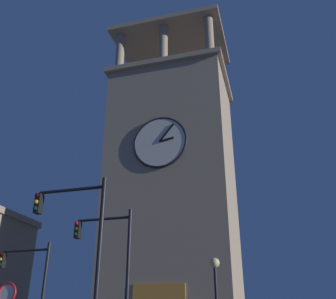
# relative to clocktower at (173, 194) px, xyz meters

# --- Properties ---
(clocktower) EXTENTS (9.21, 7.32, 27.68)m
(clocktower) POSITION_rel_clocktower_xyz_m (0.00, 0.00, 0.00)
(clocktower) COLOR gray
(clocktower) RESTS_ON ground_plane
(traffic_signal_near) EXTENTS (2.80, 0.41, 6.62)m
(traffic_signal_near) POSITION_rel_clocktower_xyz_m (-0.41, 14.09, -6.26)
(traffic_signal_near) COLOR black
(traffic_signal_near) RESTS_ON ground_plane
(traffic_signal_mid) EXTENTS (2.82, 0.41, 5.58)m
(traffic_signal_mid) POSITION_rel_clocktower_xyz_m (5.02, 8.81, -6.88)
(traffic_signal_mid) COLOR black
(traffic_signal_mid) RESTS_ON ground_plane
(traffic_signal_far) EXTENTS (2.69, 0.41, 6.43)m
(traffic_signal_far) POSITION_rel_clocktower_xyz_m (-0.10, 10.58, -6.39)
(traffic_signal_far) COLOR black
(traffic_signal_far) RESTS_ON ground_plane
(street_lamp) EXTENTS (0.44, 0.44, 4.51)m
(street_lamp) POSITION_rel_clocktower_xyz_m (-4.18, 8.50, -7.37)
(street_lamp) COLOR black
(street_lamp) RESTS_ON ground_plane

